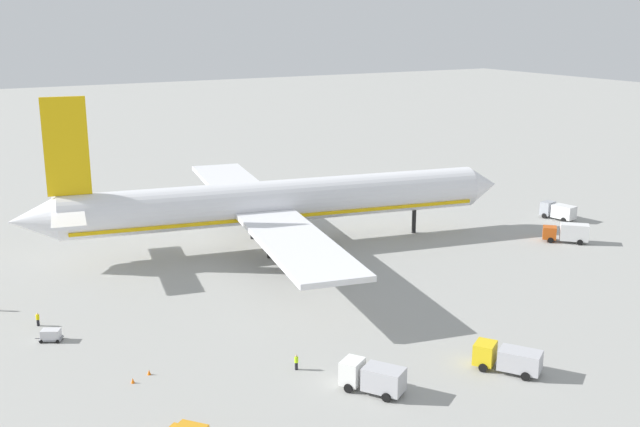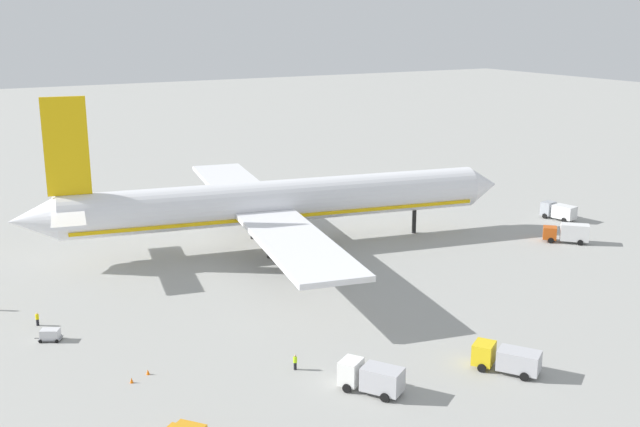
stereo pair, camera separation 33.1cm
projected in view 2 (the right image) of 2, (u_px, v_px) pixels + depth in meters
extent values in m
plane|color=#9E9E99|center=(281.00, 246.00, 119.22)|extent=(600.00, 600.00, 0.00)
cylinder|color=white|center=(280.00, 201.00, 117.39)|extent=(65.35, 18.04, 6.48)
cone|color=white|center=(482.00, 185.00, 128.22)|extent=(6.24, 7.18, 6.36)
cone|color=white|center=(33.00, 220.00, 106.36)|extent=(7.48, 7.22, 6.16)
cube|color=#E5B20C|center=(66.00, 146.00, 105.42)|extent=(5.99, 1.56, 13.74)
cube|color=white|center=(67.00, 199.00, 112.83)|extent=(6.06, 10.32, 0.36)
cube|color=white|center=(68.00, 219.00, 102.15)|extent=(6.06, 10.32, 0.36)
cube|color=white|center=(233.00, 183.00, 134.32)|extent=(14.59, 33.17, 0.70)
cylinder|color=slate|center=(245.00, 200.00, 130.73)|extent=(5.34, 4.16, 3.35)
cube|color=white|center=(296.00, 243.00, 98.94)|extent=(14.59, 33.17, 0.70)
cylinder|color=slate|center=(293.00, 247.00, 104.16)|extent=(5.93, 4.13, 3.20)
cylinder|color=black|center=(414.00, 221.00, 125.74)|extent=(0.70, 0.70, 3.99)
cylinder|color=black|center=(252.00, 227.00, 122.52)|extent=(0.70, 0.70, 3.99)
cylinder|color=black|center=(269.00, 245.00, 112.90)|extent=(0.70, 0.70, 3.99)
cube|color=#E5B20C|center=(281.00, 212.00, 117.84)|extent=(62.72, 17.25, 0.50)
cube|color=#999EA5|center=(548.00, 208.00, 135.72)|extent=(2.71, 2.26, 2.35)
cube|color=silver|center=(564.00, 212.00, 133.35)|extent=(3.11, 4.14, 2.25)
cube|color=black|center=(545.00, 204.00, 136.03)|extent=(1.97, 0.50, 1.04)
cylinder|color=black|center=(545.00, 216.00, 135.13)|extent=(0.48, 0.94, 0.90)
cylinder|color=black|center=(552.00, 214.00, 136.64)|extent=(0.48, 0.94, 0.90)
cylinder|color=black|center=(564.00, 220.00, 132.31)|extent=(0.48, 0.94, 0.90)
cylinder|color=black|center=(572.00, 218.00, 133.82)|extent=(0.48, 0.94, 0.90)
cube|color=#BF4C14|center=(550.00, 233.00, 121.25)|extent=(2.96, 2.96, 1.93)
cube|color=silver|center=(575.00, 232.00, 120.21)|extent=(4.55, 4.50, 2.62)
cube|color=black|center=(545.00, 229.00, 121.31)|extent=(1.29, 1.33, 0.85)
cylinder|color=black|center=(551.00, 240.00, 120.45)|extent=(0.86, 0.84, 0.90)
cylinder|color=black|center=(551.00, 237.00, 122.42)|extent=(0.86, 0.84, 0.90)
cylinder|color=black|center=(580.00, 243.00, 119.32)|extent=(0.86, 0.84, 0.90)
cylinder|color=black|center=(579.00, 239.00, 121.30)|extent=(0.86, 0.84, 0.90)
cube|color=yellow|center=(484.00, 353.00, 77.84)|extent=(3.14, 3.02, 2.19)
cube|color=#B2B2B7|center=(519.00, 361.00, 76.30)|extent=(4.34, 4.77, 2.04)
cube|color=black|center=(477.00, 347.00, 78.00)|extent=(1.74, 1.23, 0.96)
cylinder|color=black|center=(482.00, 368.00, 76.97)|extent=(0.76, 0.91, 0.90)
cylinder|color=black|center=(488.00, 359.00, 79.09)|extent=(0.76, 0.91, 0.90)
cylinder|color=black|center=(524.00, 377.00, 75.12)|extent=(0.76, 0.91, 0.90)
cylinder|color=black|center=(530.00, 367.00, 77.24)|extent=(0.76, 0.91, 0.90)
cube|color=white|center=(351.00, 371.00, 73.61)|extent=(3.02, 2.86, 2.38)
cube|color=#B2B2B7|center=(382.00, 379.00, 72.15)|extent=(4.10, 4.49, 2.27)
cube|color=black|center=(345.00, 364.00, 73.75)|extent=(1.73, 1.19, 1.05)
cylinder|color=black|center=(347.00, 388.00, 72.80)|extent=(0.75, 0.92, 0.90)
cylinder|color=black|center=(358.00, 378.00, 74.86)|extent=(0.75, 0.92, 0.90)
cylinder|color=black|center=(385.00, 397.00, 71.05)|extent=(0.75, 0.92, 0.90)
cylinder|color=black|center=(395.00, 387.00, 73.11)|extent=(0.75, 0.92, 0.90)
cube|color=gray|center=(51.00, 338.00, 84.50)|extent=(2.75, 2.35, 0.15)
cylinder|color=#333338|center=(37.00, 338.00, 84.48)|extent=(0.57, 0.35, 0.08)
cube|color=silver|center=(50.00, 333.00, 84.35)|extent=(2.35, 2.05, 0.98)
cylinder|color=black|center=(40.00, 341.00, 83.82)|extent=(0.41, 0.29, 0.40)
cylinder|color=black|center=(45.00, 336.00, 85.18)|extent=(0.41, 0.29, 0.40)
cylinder|color=black|center=(57.00, 341.00, 83.85)|extent=(0.41, 0.29, 0.40)
cylinder|color=black|center=(61.00, 336.00, 85.20)|extent=(0.41, 0.29, 0.40)
cylinder|color=black|center=(295.00, 366.00, 77.54)|extent=(0.32, 0.32, 0.80)
cylinder|color=#B2F219|center=(295.00, 360.00, 77.37)|extent=(0.40, 0.40, 0.60)
sphere|color=tan|center=(295.00, 356.00, 77.26)|extent=(0.22, 0.22, 0.22)
cylinder|color=black|center=(38.00, 322.00, 88.55)|extent=(0.40, 0.40, 0.80)
cylinder|color=yellow|center=(37.00, 317.00, 88.37)|extent=(0.51, 0.51, 0.60)
sphere|color=beige|center=(37.00, 313.00, 88.27)|extent=(0.22, 0.22, 0.22)
cone|color=orange|center=(426.00, 193.00, 153.03)|extent=(0.36, 0.36, 0.55)
cone|color=orange|center=(351.00, 188.00, 157.54)|extent=(0.36, 0.36, 0.55)
cone|color=orange|center=(148.00, 372.00, 76.51)|extent=(0.36, 0.36, 0.55)
cone|color=orange|center=(132.00, 380.00, 74.77)|extent=(0.36, 0.36, 0.55)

